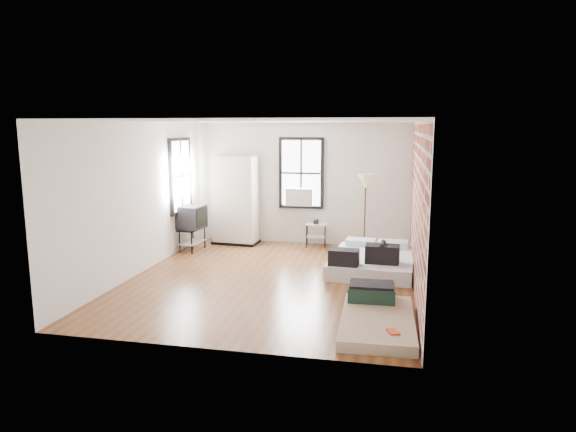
% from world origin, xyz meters
% --- Properties ---
extents(ground, '(6.00, 6.00, 0.00)m').
position_xyz_m(ground, '(0.00, 0.00, 0.00)').
color(ground, '#5D3018').
rests_on(ground, ground).
extents(room_shell, '(5.02, 6.02, 2.80)m').
position_xyz_m(room_shell, '(0.23, 0.36, 1.74)').
color(room_shell, silver).
rests_on(room_shell, ground).
extents(mattress_main, '(1.63, 2.14, 0.66)m').
position_xyz_m(mattress_main, '(1.74, 1.02, 0.18)').
color(mattress_main, silver).
rests_on(mattress_main, ground).
extents(mattress_bare, '(1.03, 1.89, 0.40)m').
position_xyz_m(mattress_bare, '(1.92, -1.69, 0.12)').
color(mattress_bare, tan).
rests_on(mattress_bare, ground).
extents(wardrobe, '(1.07, 0.65, 2.04)m').
position_xyz_m(wardrobe, '(-1.49, 2.65, 1.02)').
color(wardrobe, black).
rests_on(wardrobe, ground).
extents(side_table, '(0.51, 0.43, 0.62)m').
position_xyz_m(side_table, '(0.39, 2.72, 0.42)').
color(side_table, black).
rests_on(side_table, ground).
extents(floor_lamp, '(0.36, 0.36, 1.69)m').
position_xyz_m(floor_lamp, '(1.49, 2.65, 1.45)').
color(floor_lamp, '#2F220F').
rests_on(floor_lamp, ground).
extents(tv_stand, '(0.56, 0.75, 1.00)m').
position_xyz_m(tv_stand, '(-2.21, 1.76, 0.71)').
color(tv_stand, black).
rests_on(tv_stand, ground).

